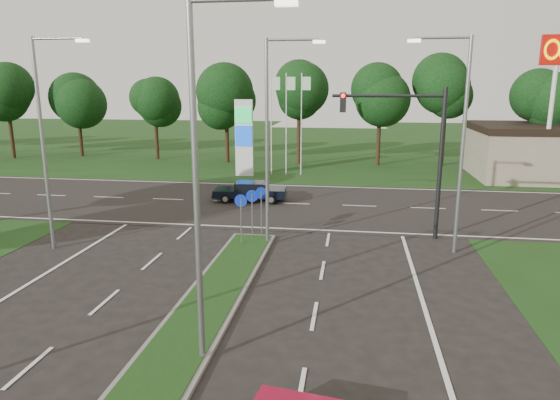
# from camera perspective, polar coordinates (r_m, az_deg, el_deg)

# --- Properties ---
(verge_far) EXTENTS (160.00, 50.00, 0.02)m
(verge_far) POSITION_cam_1_polar(r_m,az_deg,el_deg) (61.00, 4.13, 6.29)
(verge_far) COLOR #1B3411
(verge_far) RESTS_ON ground
(cross_road) EXTENTS (160.00, 12.00, 0.02)m
(cross_road) POSITION_cam_1_polar(r_m,az_deg,el_deg) (30.59, -0.35, -0.37)
(cross_road) COLOR black
(cross_road) RESTS_ON ground
(streetlight_median_near) EXTENTS (2.53, 0.22, 9.00)m
(streetlight_median_near) POSITION_cam_1_polar(r_m,az_deg,el_deg) (12.12, -8.74, 3.40)
(streetlight_median_near) COLOR gray
(streetlight_median_near) RESTS_ON ground
(streetlight_median_far) EXTENTS (2.53, 0.22, 9.00)m
(streetlight_median_far) POSITION_cam_1_polar(r_m,az_deg,el_deg) (21.80, -0.98, 7.75)
(streetlight_median_far) COLOR gray
(streetlight_median_far) RESTS_ON ground
(streetlight_left_far) EXTENTS (2.53, 0.22, 9.00)m
(streetlight_left_far) POSITION_cam_1_polar(r_m,az_deg,el_deg) (23.37, -25.16, 6.89)
(streetlight_left_far) COLOR gray
(streetlight_left_far) RESTS_ON ground
(streetlight_right_far) EXTENTS (2.53, 0.22, 9.00)m
(streetlight_right_far) POSITION_cam_1_polar(r_m,az_deg,el_deg) (21.92, 19.73, 7.03)
(streetlight_right_far) COLOR gray
(streetlight_right_far) RESTS_ON ground
(traffic_signal) EXTENTS (5.10, 0.42, 7.00)m
(traffic_signal) POSITION_cam_1_polar(r_m,az_deg,el_deg) (23.68, 14.89, 6.70)
(traffic_signal) COLOR black
(traffic_signal) RESTS_ON ground
(median_signs) EXTENTS (1.16, 1.76, 2.38)m
(median_signs) POSITION_cam_1_polar(r_m,az_deg,el_deg) (22.92, -3.26, -0.55)
(median_signs) COLOR gray
(median_signs) RESTS_ON ground
(gas_pylon) EXTENTS (5.80, 1.26, 8.00)m
(gas_pylon) POSITION_cam_1_polar(r_m,az_deg,el_deg) (39.55, -3.81, 7.33)
(gas_pylon) COLOR silver
(gas_pylon) RESTS_ON ground
(mcdonalds_sign) EXTENTS (2.20, 0.47, 10.40)m
(mcdonalds_sign) POSITION_cam_1_polar(r_m,az_deg,el_deg) (39.74, 28.99, 12.73)
(mcdonalds_sign) COLOR silver
(mcdonalds_sign) RESTS_ON ground
(treeline_far) EXTENTS (6.00, 6.00, 9.90)m
(treeline_far) POSITION_cam_1_polar(r_m,az_deg,el_deg) (45.57, 2.90, 12.67)
(treeline_far) COLOR black
(treeline_far) RESTS_ON ground
(navy_sedan) EXTENTS (4.54, 2.13, 1.21)m
(navy_sedan) POSITION_cam_1_polar(r_m,az_deg,el_deg) (31.07, -3.40, 1.04)
(navy_sedan) COLOR black
(navy_sedan) RESTS_ON ground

